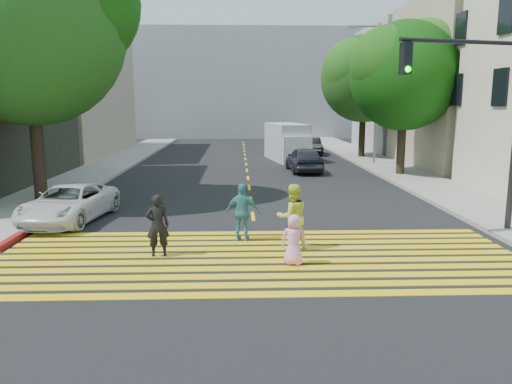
{
  "coord_description": "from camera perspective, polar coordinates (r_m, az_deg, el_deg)",
  "views": [
    {
      "loc": [
        -0.5,
        -10.91,
        3.89
      ],
      "look_at": [
        0.0,
        3.0,
        1.4
      ],
      "focal_mm": 35.0,
      "sensor_mm": 36.0,
      "label": 1
    }
  ],
  "objects": [
    {
      "name": "silver_car",
      "position": [
        40.7,
        3.36,
        5.68
      ],
      "size": [
        2.71,
        5.27,
        1.46
      ],
      "primitive_type": "imported",
      "rotation": [
        0.0,
        0.0,
        3.01
      ],
      "color": "#89939E",
      "rests_on": "ground"
    },
    {
      "name": "white_van",
      "position": [
        34.21,
        3.64,
        5.59
      ],
      "size": [
        2.79,
        5.54,
        2.5
      ],
      "rotation": [
        0.0,
        0.0,
        0.17
      ],
      "color": "#ADB1C5",
      "rests_on": "ground"
    },
    {
      "name": "sidewalk_right",
      "position": [
        27.69,
        16.95,
        1.79
      ],
      "size": [
        3.0,
        60.0,
        0.15
      ],
      "primitive_type": "cube",
      "color": "gray",
      "rests_on": "ground"
    },
    {
      "name": "traffic_signal",
      "position": [
        15.84,
        24.86,
        9.07
      ],
      "size": [
        3.98,
        1.19,
        5.94
      ],
      "rotation": [
        0.0,
        0.0,
        0.23
      ],
      "color": "#262626",
      "rests_on": "ground"
    },
    {
      "name": "building_right_grey",
      "position": [
        43.76,
        19.07,
        11.06
      ],
      "size": [
        10.0,
        10.0,
        10.0
      ],
      "primitive_type": "cube",
      "color": "gray",
      "rests_on": "ground"
    },
    {
      "name": "tree_right_near",
      "position": [
        27.78,
        16.79,
        13.21
      ],
      "size": [
        6.67,
        6.39,
        8.24
      ],
      "rotation": [
        0.0,
        0.0,
        0.14
      ],
      "color": "black",
      "rests_on": "ground"
    },
    {
      "name": "pedestrian_man",
      "position": [
        12.99,
        -11.18,
        -3.77
      ],
      "size": [
        0.65,
        0.49,
        1.62
      ],
      "primitive_type": "imported",
      "rotation": [
        0.0,
        0.0,
        3.33
      ],
      "color": "black",
      "rests_on": "ground"
    },
    {
      "name": "sidewalk_left",
      "position": [
        34.08,
        -15.64,
        3.35
      ],
      "size": [
        3.0,
        40.0,
        0.15
      ],
      "primitive_type": "cube",
      "color": "gray",
      "rests_on": "ground"
    },
    {
      "name": "lane_line",
      "position": [
        33.64,
        -1.18,
        3.51
      ],
      "size": [
        0.12,
        34.4,
        0.01
      ],
      "color": "yellow",
      "rests_on": "ground"
    },
    {
      "name": "pedestrian_extra",
      "position": [
        14.22,
        -1.54,
        -2.32
      ],
      "size": [
        1.02,
        0.57,
        1.65
      ],
      "primitive_type": "imported",
      "rotation": [
        0.0,
        0.0,
        2.95
      ],
      "color": "teal",
      "rests_on": "ground"
    },
    {
      "name": "dark_car_near",
      "position": [
        28.64,
        5.52,
        3.74
      ],
      "size": [
        1.9,
        4.3,
        1.44
      ],
      "primitive_type": "imported",
      "rotation": [
        0.0,
        0.0,
        3.19
      ],
      "color": "#21222D",
      "rests_on": "ground"
    },
    {
      "name": "street_lamp",
      "position": [
        32.14,
        13.34,
        11.8
      ],
      "size": [
        1.96,
        0.33,
        8.65
      ],
      "rotation": [
        0.0,
        0.0,
        -0.08
      ],
      "color": "gray",
      "rests_on": "ground"
    },
    {
      "name": "white_sedan",
      "position": [
        17.67,
        -20.59,
        -1.21
      ],
      "size": [
        2.64,
        4.64,
        1.22
      ],
      "primitive_type": "imported",
      "rotation": [
        0.0,
        0.0,
        -0.15
      ],
      "color": "silver",
      "rests_on": "ground"
    },
    {
      "name": "crosswalk",
      "position": [
        12.8,
        0.28,
        -7.52
      ],
      "size": [
        13.4,
        5.3,
        0.01
      ],
      "color": "yellow",
      "rests_on": "ground"
    },
    {
      "name": "curb_red",
      "position": [
        18.48,
        -22.29,
        -2.52
      ],
      "size": [
        0.2,
        8.0,
        0.16
      ],
      "primitive_type": "cube",
      "color": "maroon",
      "rests_on": "ground"
    },
    {
      "name": "backdrop_block",
      "position": [
        58.95,
        -1.59,
        12.2
      ],
      "size": [
        30.0,
        8.0,
        12.0
      ],
      "primitive_type": "cube",
      "color": "gray",
      "rests_on": "ground"
    },
    {
      "name": "pedestrian_woman",
      "position": [
        13.41,
        4.17,
        -2.82
      ],
      "size": [
        0.99,
        0.85,
        1.77
      ],
      "primitive_type": "imported",
      "rotation": [
        0.0,
        0.0,
        3.37
      ],
      "color": "#D8EC3C",
      "rests_on": "ground"
    },
    {
      "name": "pedestrian_child",
      "position": [
        12.14,
        4.33,
        -5.47
      ],
      "size": [
        0.69,
        0.52,
        1.26
      ],
      "primitive_type": "imported",
      "rotation": [
        0.0,
        0.0,
        2.93
      ],
      "color": "#F594D7",
      "rests_on": "ground"
    },
    {
      "name": "tree_right_far",
      "position": [
        36.18,
        12.35,
        13.03
      ],
      "size": [
        7.75,
        7.7,
        8.67
      ],
      "rotation": [
        0.0,
        0.0,
        0.36
      ],
      "color": "black",
      "rests_on": "ground"
    },
    {
      "name": "building_right_tan",
      "position": [
        33.7,
        25.84,
        11.04
      ],
      "size": [
        10.0,
        10.0,
        10.0
      ],
      "primitive_type": "cube",
      "color": "tan",
      "rests_on": "ground"
    },
    {
      "name": "dark_car_parked",
      "position": [
        38.48,
        6.34,
        5.24
      ],
      "size": [
        1.44,
        3.9,
        1.27
      ],
      "primitive_type": "imported",
      "rotation": [
        0.0,
        0.0,
        -0.02
      ],
      "color": "black",
      "rests_on": "ground"
    },
    {
      "name": "building_left_tan",
      "position": [
        41.9,
        -24.21,
        10.79
      ],
      "size": [
        12.0,
        16.0,
        10.0
      ],
      "primitive_type": "cube",
      "color": "tan",
      "rests_on": "ground"
    },
    {
      "name": "tree_left",
      "position": [
        21.36,
        -24.34,
        17.6
      ],
      "size": [
        8.02,
        7.37,
        10.35
      ],
      "rotation": [
        0.0,
        0.0,
        0.03
      ],
      "color": "black",
      "rests_on": "ground"
    },
    {
      "name": "ground",
      "position": [
        11.59,
        0.54,
        -9.46
      ],
      "size": [
        120.0,
        120.0,
        0.0
      ],
      "primitive_type": "plane",
      "color": "black"
    }
  ]
}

